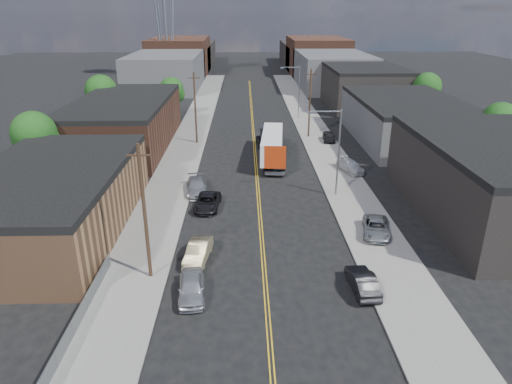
{
  "coord_description": "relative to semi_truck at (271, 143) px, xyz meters",
  "views": [
    {
      "loc": [
        -1.34,
        -18.33,
        18.04
      ],
      "look_at": [
        -0.37,
        20.04,
        2.5
      ],
      "focal_mm": 32.0,
      "sensor_mm": 36.0,
      "label": 1
    }
  ],
  "objects": [
    {
      "name": "utility_pole_left_near",
      "position": [
        -10.24,
        -27.56,
        3.01
      ],
      "size": [
        1.6,
        0.26,
        10.0
      ],
      "color": "black",
      "rests_on": "ground"
    },
    {
      "name": "skyline_left_c",
      "position": [
        -22.04,
        102.44,
        1.37
      ],
      "size": [
        16.0,
        40.0,
        7.0
      ],
      "primitive_type": "cube",
      "color": "black",
      "rests_on": "ground"
    },
    {
      "name": "tree_left_far",
      "position": [
        -15.98,
        24.44,
        2.43
      ],
      "size": [
        4.35,
        4.2,
        6.97
      ],
      "color": "black",
      "rests_on": "ground"
    },
    {
      "name": "tree_right_far",
      "position": [
        28.02,
        22.44,
        3.04
      ],
      "size": [
        4.85,
        4.76,
        7.91
      ],
      "color": "black",
      "rests_on": "ground"
    },
    {
      "name": "streetlight_far",
      "position": [
        5.55,
        22.44,
        3.19
      ],
      "size": [
        3.39,
        0.25,
        9.0
      ],
      "color": "gray",
      "rests_on": "ground"
    },
    {
      "name": "car_right_lot_a",
      "position": [
        7.65,
        -21.56,
        -1.34
      ],
      "size": [
        3.03,
        4.95,
        1.28
      ],
      "primitive_type": "imported",
      "rotation": [
        0.0,
        0.0,
        -0.21
      ],
      "color": "#97999B",
      "rests_on": "sidewalk_right"
    },
    {
      "name": "car_left_a",
      "position": [
        -7.04,
        -30.02,
        -1.4
      ],
      "size": [
        2.09,
        4.43,
        1.47
      ],
      "primitive_type": "imported",
      "rotation": [
        0.0,
        0.0,
        0.08
      ],
      "color": "#B6B8BC",
      "rests_on": "ground"
    },
    {
      "name": "warehouse_brown",
      "position": [
        -20.04,
        6.44,
        1.17
      ],
      "size": [
        12.0,
        26.0,
        6.6
      ],
      "color": "#47281C",
      "rests_on": "ground"
    },
    {
      "name": "car_ahead_truck",
      "position": [
        -0.54,
        5.76,
        -1.46
      ],
      "size": [
        2.64,
        5.03,
        1.35
      ],
      "primitive_type": "imported",
      "rotation": [
        0.0,
        0.0,
        0.08
      ],
      "color": "black",
      "rests_on": "ground"
    },
    {
      "name": "skyline_right_c",
      "position": [
        17.96,
        102.44,
        1.37
      ],
      "size": [
        16.0,
        40.0,
        7.0
      ],
      "primitive_type": "cube",
      "color": "black",
      "rests_on": "ground"
    },
    {
      "name": "streetlight_near",
      "position": [
        5.55,
        -12.56,
        3.19
      ],
      "size": [
        3.39,
        0.25,
        9.0
      ],
      "color": "gray",
      "rests_on": "ground"
    },
    {
      "name": "car_right_lot_c",
      "position": [
        8.73,
        7.71,
        -1.3
      ],
      "size": [
        1.94,
        4.11,
        1.36
      ],
      "primitive_type": "imported",
      "rotation": [
        0.0,
        0.0,
        -0.09
      ],
      "color": "black",
      "rests_on": "sidewalk_right"
    },
    {
      "name": "warehouse_tan",
      "position": [
        -20.04,
        -19.56,
        0.67
      ],
      "size": [
        12.0,
        22.0,
        5.6
      ],
      "color": "brown",
      "rests_on": "ground"
    },
    {
      "name": "industrial_right_a",
      "position": [
        19.94,
        -17.56,
        1.42
      ],
      "size": [
        14.0,
        22.0,
        7.1
      ],
      "color": "black",
      "rests_on": "ground"
    },
    {
      "name": "semi_truck",
      "position": [
        0.0,
        0.0,
        0.0
      ],
      "size": [
        3.38,
        14.51,
        3.75
      ],
      "rotation": [
        0.0,
        0.0,
        -0.09
      ],
      "color": "silver",
      "rests_on": "ground"
    },
    {
      "name": "tree_left_near",
      "position": [
        -25.98,
        -7.56,
        3.04
      ],
      "size": [
        4.85,
        4.76,
        7.91
      ],
      "color": "black",
      "rests_on": "ground"
    },
    {
      "name": "utility_pole_left_far",
      "position": [
        -10.24,
        7.44,
        3.01
      ],
      "size": [
        1.6,
        0.26,
        10.0
      ],
      "color": "black",
      "rests_on": "ground"
    },
    {
      "name": "utility_pole_right",
      "position": [
        6.16,
        10.44,
        3.01
      ],
      "size": [
        1.6,
        0.26,
        10.0
      ],
      "color": "black",
      "rests_on": "ground"
    },
    {
      "name": "car_left_c",
      "position": [
        -7.04,
        -15.46,
        -1.47
      ],
      "size": [
        2.59,
        4.95,
        1.33
      ],
      "primitive_type": "imported",
      "rotation": [
        0.0,
        0.0,
        -0.08
      ],
      "color": "black",
      "rests_on": "ground"
    },
    {
      "name": "tree_left_mid",
      "position": [
        -25.98,
        17.44,
        3.35
      ],
      "size": [
        5.1,
        5.04,
        8.37
      ],
      "color": "black",
      "rests_on": "ground"
    },
    {
      "name": "industrial_right_b",
      "position": [
        19.96,
        8.44,
        0.92
      ],
      "size": [
        14.0,
        24.0,
        6.1
      ],
      "color": "#3D3D40",
      "rests_on": "ground"
    },
    {
      "name": "industrial_right_c",
      "position": [
        19.96,
        34.44,
        1.67
      ],
      "size": [
        14.0,
        22.0,
        7.6
      ],
      "color": "black",
      "rests_on": "ground"
    },
    {
      "name": "skyline_left_a",
      "position": [
        -22.04,
        57.44,
        1.87
      ],
      "size": [
        16.0,
        30.0,
        8.0
      ],
      "primitive_type": "cube",
      "color": "#3D3D40",
      "rests_on": "ground"
    },
    {
      "name": "skyline_right_b",
      "position": [
        17.96,
        82.44,
        2.87
      ],
      "size": [
        16.0,
        26.0,
        10.0
      ],
      "primitive_type": "cube",
      "color": "#47281C",
      "rests_on": "ground"
    },
    {
      "name": "sidewalk_left",
      "position": [
        -11.54,
        7.44,
        -2.06
      ],
      "size": [
        5.0,
        140.0,
        0.15
      ],
      "primitive_type": "cube",
      "color": "slate",
      "rests_on": "ground"
    },
    {
      "name": "car_right_oncoming",
      "position": [
        4.56,
        -29.56,
        -1.43
      ],
      "size": [
        1.68,
        4.32,
        1.4
      ],
      "primitive_type": "imported",
      "rotation": [
        0.0,
        0.0,
        3.19
      ],
      "color": "black",
      "rests_on": "ground"
    },
    {
      "name": "centerline",
      "position": [
        -2.04,
        7.44,
        -2.13
      ],
      "size": [
        0.32,
        120.0,
        0.01
      ],
      "primitive_type": "cube",
      "color": "gold",
      "rests_on": "ground"
    },
    {
      "name": "skyline_right_a",
      "position": [
        17.96,
        57.44,
        1.87
      ],
      "size": [
        16.0,
        30.0,
        8.0
      ],
      "primitive_type": "cube",
      "color": "#3D3D40",
      "rests_on": "ground"
    },
    {
      "name": "car_left_d",
      "position": [
        -8.44,
        -11.56,
        -1.4
      ],
      "size": [
        2.75,
        5.32,
        1.47
      ],
      "primitive_type": "imported",
      "rotation": [
        0.0,
        0.0,
        0.14
      ],
      "color": "#999B9E",
      "rests_on": "ground"
    },
    {
      "name": "ground",
      "position": [
        -2.04,
        22.44,
        -2.13
      ],
      "size": [
        260.0,
        260.0,
        0.0
      ],
      "primitive_type": "plane",
      "color": "black",
      "rests_on": "ground"
    },
    {
      "name": "car_right_lot_b",
      "position": [
        8.96,
        -5.45,
        -1.33
      ],
      "size": [
        3.06,
        4.84,
        1.31
      ],
      "primitive_type": "imported",
      "rotation": [
        0.0,
        0.0,
        0.3
      ],
      "color": "#B4B4B4",
      "rests_on": "sidewalk_right"
    },
    {
      "name": "skyline_left_b",
      "position": [
        -22.04,
        82.44,
        2.87
      ],
      "size": [
        16.0,
        26.0,
        10.0
      ],
      "primitive_type": "cube",
      "color": "#47281C",
      "rests_on": "ground"
    },
    {
      "name": "sidewalk_right",
      "position": [
        7.46,
        7.44,
        -2.06
      ],
      "size": [
        5.0,
        140.0,
        0.15
      ],
      "primitive_type": "cube",
      "color": "slate",
      "rests_on": "ground"
    },
    {
      "name": "chainlink_fence",
      "position": [
        -13.54,
        -34.06,
        -1.48
      ],
      "size": [
        0.05,
        16.0,
        1.22
      ],
      "color": "slate",
      "rests_on": "ground"
    },
    {
      "name": "car_left_b",
      "position": [
        -7.04,
        -25.16,
        -1.42
      ],
      "size": [
        2.09,
        4.49,
        1.43
      ],
      "primitive_type": "imported",
      "rotation": [
        0.0,
        0.0,
        -0.14
      ],
      "color": "#988964",
      "rests_on": "ground"
    },
    {
      "name": "tree_right_near",
      "position": [
        28.02,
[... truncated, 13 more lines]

